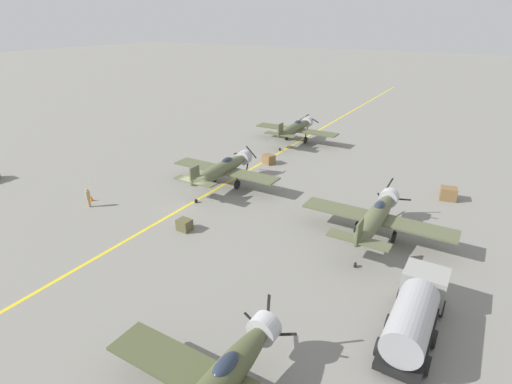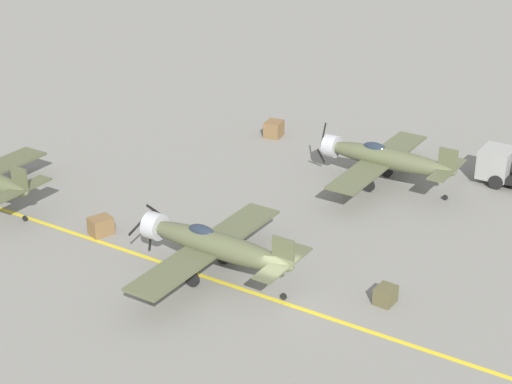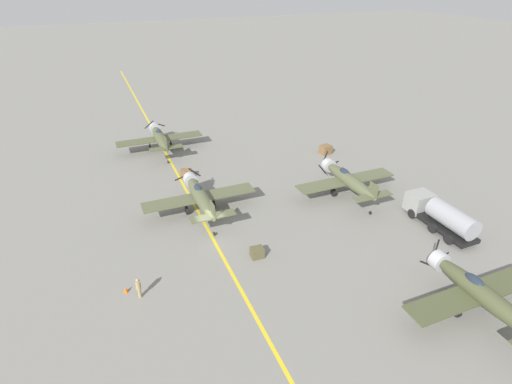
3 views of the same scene
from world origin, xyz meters
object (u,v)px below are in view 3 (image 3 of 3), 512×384
at_px(supply_crate_mid_lane, 186,174).
at_px(airplane_near_right, 480,293).
at_px(airplane_mid_right, 348,179).
at_px(fuel_tanker, 441,215).
at_px(supply_crate_outboard, 326,150).
at_px(supply_crate_by_tanker, 257,252).
at_px(traffic_cone, 126,290).
at_px(ground_crew_walking, 139,287).
at_px(airplane_mid_center, 200,196).
at_px(airplane_far_center, 160,138).

bearing_deg(supply_crate_mid_lane, airplane_near_right, -64.57).
distance_m(airplane_mid_right, fuel_tanker, 10.42).
bearing_deg(supply_crate_outboard, airplane_near_right, -100.24).
height_order(airplane_near_right, supply_crate_by_tanker, airplane_near_right).
bearing_deg(traffic_cone, ground_crew_walking, -45.40).
height_order(fuel_tanker, supply_crate_outboard, fuel_tanker).
bearing_deg(supply_crate_by_tanker, fuel_tanker, -8.10).
xyz_separation_m(supply_crate_by_tanker, traffic_cone, (-11.52, -0.15, -0.20)).
bearing_deg(fuel_tanker, supply_crate_mid_lane, 135.09).
xyz_separation_m(airplane_mid_right, supply_crate_mid_lane, (-15.97, 11.41, -1.46)).
height_order(airplane_mid_right, supply_crate_mid_lane, airplane_mid_right).
bearing_deg(traffic_cone, supply_crate_mid_lane, 62.41).
height_order(supply_crate_by_tanker, traffic_cone, supply_crate_by_tanker).
xyz_separation_m(airplane_mid_center, airplane_far_center, (-0.70, 18.56, 0.00)).
xyz_separation_m(airplane_far_center, fuel_tanker, (21.96, -30.49, -0.50)).
xyz_separation_m(supply_crate_by_tanker, supply_crate_outboard, (18.00, 17.84, 0.14)).
distance_m(supply_crate_outboard, traffic_cone, 34.58).
bearing_deg(supply_crate_mid_lane, ground_crew_walking, -113.99).
distance_m(airplane_mid_right, supply_crate_by_tanker, 15.48).
relative_size(fuel_tanker, supply_crate_mid_lane, 6.04).
bearing_deg(airplane_near_right, airplane_mid_center, 134.63).
xyz_separation_m(airplane_mid_center, supply_crate_outboard, (20.58, 8.57, -1.39)).
distance_m(supply_crate_by_tanker, supply_crate_outboard, 25.34).
distance_m(supply_crate_mid_lane, supply_crate_outboard, 20.05).
bearing_deg(supply_crate_by_tanker, supply_crate_mid_lane, 96.47).
height_order(airplane_mid_right, supply_crate_outboard, airplane_mid_right).
height_order(airplane_near_right, fuel_tanker, airplane_near_right).
bearing_deg(supply_crate_outboard, supply_crate_mid_lane, 179.53).
relative_size(airplane_mid_right, supply_crate_outboard, 8.09).
xyz_separation_m(supply_crate_mid_lane, traffic_cone, (-9.48, -18.15, -0.28)).
bearing_deg(traffic_cone, airplane_mid_center, 46.45).
xyz_separation_m(airplane_far_center, ground_crew_walking, (-7.28, -28.96, -1.00)).
distance_m(supply_crate_by_tanker, supply_crate_mid_lane, 18.12).
distance_m(fuel_tanker, supply_crate_outboard, 20.53).
bearing_deg(supply_crate_outboard, fuel_tanker, -88.10).
relative_size(airplane_mid_center, supply_crate_outboard, 8.09).
bearing_deg(airplane_mid_center, airplane_mid_right, -12.45).
relative_size(airplane_near_right, airplane_far_center, 1.00).
bearing_deg(airplane_mid_right, supply_crate_by_tanker, -141.63).
height_order(fuel_tanker, supply_crate_mid_lane, fuel_tanker).
bearing_deg(supply_crate_outboard, traffic_cone, -148.65).
relative_size(airplane_mid_center, airplane_far_center, 1.00).
distance_m(airplane_mid_center, fuel_tanker, 24.38).
bearing_deg(supply_crate_mid_lane, airplane_far_center, 97.17).
xyz_separation_m(airplane_near_right, airplane_far_center, (-15.78, 40.43, 0.00)).
distance_m(airplane_mid_center, supply_crate_by_tanker, 9.74).
xyz_separation_m(ground_crew_walking, supply_crate_mid_lane, (8.51, 19.13, -0.46)).
bearing_deg(supply_crate_outboard, supply_crate_by_tanker, -135.26).
relative_size(airplane_mid_center, supply_crate_mid_lane, 9.06).
bearing_deg(supply_crate_by_tanker, airplane_mid_right, 25.33).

